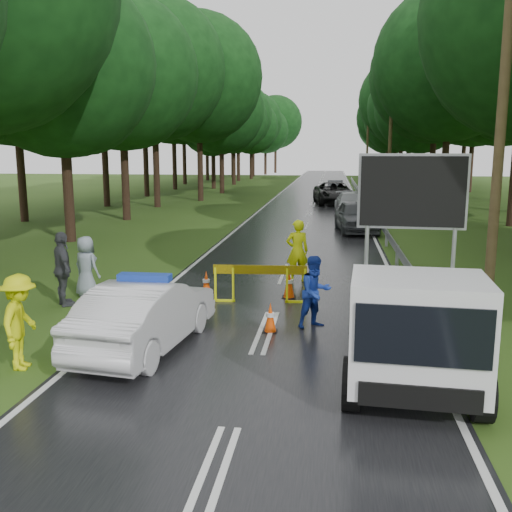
% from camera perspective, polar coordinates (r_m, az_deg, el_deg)
% --- Properties ---
extents(ground, '(160.00, 160.00, 0.00)m').
position_cam_1_polar(ground, '(12.74, 0.96, -7.62)').
color(ground, '#274413').
rests_on(ground, ground).
extents(road, '(7.00, 140.00, 0.02)m').
position_cam_1_polar(road, '(42.24, 5.68, 5.12)').
color(road, black).
rests_on(road, ground).
extents(guardrail, '(0.12, 60.06, 0.70)m').
position_cam_1_polar(guardrail, '(41.90, 10.76, 5.68)').
color(guardrail, gray).
rests_on(guardrail, ground).
extents(utility_pole_near, '(1.40, 0.24, 10.00)m').
position_cam_1_polar(utility_pole_near, '(14.58, 23.46, 14.00)').
color(utility_pole_near, '#483821').
rests_on(utility_pole_near, ground).
extents(utility_pole_mid, '(1.40, 0.24, 10.00)m').
position_cam_1_polar(utility_pole_mid, '(40.22, 13.30, 11.84)').
color(utility_pole_mid, '#483821').
rests_on(utility_pole_mid, ground).
extents(utility_pole_far, '(1.40, 0.24, 10.00)m').
position_cam_1_polar(utility_pole_far, '(66.15, 11.09, 11.31)').
color(utility_pole_far, '#483821').
rests_on(utility_pole_far, ground).
extents(police_sedan, '(2.00, 4.41, 1.54)m').
position_cam_1_polar(police_sedan, '(11.72, -10.94, -5.84)').
color(police_sedan, silver).
rests_on(police_sedan, ground).
extents(work_truck, '(2.43, 4.97, 3.86)m').
position_cam_1_polar(work_truck, '(10.24, 15.27, -6.44)').
color(work_truck, gray).
rests_on(work_truck, ground).
extents(barrier, '(2.45, 0.21, 1.01)m').
position_cam_1_polar(barrier, '(14.91, 0.40, -1.87)').
color(barrier, '#E1EF0C').
rests_on(barrier, ground).
extents(officer, '(0.79, 0.62, 1.92)m').
position_cam_1_polar(officer, '(17.32, 4.16, 0.50)').
color(officer, '#E7FB0D').
rests_on(officer, ground).
extents(civilian, '(1.02, 0.98, 1.65)m').
position_cam_1_polar(civilian, '(12.92, 5.96, -3.61)').
color(civilian, '#18339C').
rests_on(civilian, ground).
extents(bystander_left, '(0.84, 1.24, 1.77)m').
position_cam_1_polar(bystander_left, '(11.31, -22.51, -6.11)').
color(bystander_left, '#D3DC0B').
rests_on(bystander_left, ground).
extents(bystander_mid, '(1.08, 1.18, 1.93)m').
position_cam_1_polar(bystander_mid, '(15.44, -18.76, -1.25)').
color(bystander_mid, '#3E3F45').
rests_on(bystander_mid, ground).
extents(bystander_right, '(0.96, 0.81, 1.67)m').
position_cam_1_polar(bystander_right, '(16.27, -16.61, -1.01)').
color(bystander_right, gray).
rests_on(bystander_right, ground).
extents(queue_car_first, '(2.30, 4.70, 1.54)m').
position_cam_1_polar(queue_car_first, '(28.45, 9.99, 3.93)').
color(queue_car_first, '#3C3F44').
rests_on(queue_car_first, ground).
extents(queue_car_second, '(2.19, 4.59, 1.29)m').
position_cam_1_polar(queue_car_second, '(37.08, 9.46, 5.26)').
color(queue_car_second, '#A8ABB0').
rests_on(queue_car_second, ground).
extents(queue_car_third, '(3.45, 6.17, 1.63)m').
position_cam_1_polar(queue_car_third, '(43.03, 7.85, 6.25)').
color(queue_car_third, black).
rests_on(queue_car_third, ground).
extents(queue_car_fourth, '(1.36, 3.87, 1.27)m').
position_cam_1_polar(queue_car_fourth, '(52.31, 7.92, 6.80)').
color(queue_car_fourth, '#46484F').
rests_on(queue_car_fourth, ground).
extents(cone_near_left, '(0.31, 0.31, 0.67)m').
position_cam_1_polar(cone_near_left, '(12.23, -11.40, -7.03)').
color(cone_near_left, black).
rests_on(cone_near_left, ground).
extents(cone_center, '(0.32, 0.32, 0.68)m').
position_cam_1_polar(cone_center, '(12.63, 1.44, -6.22)').
color(cone_center, black).
rests_on(cone_center, ground).
extents(cone_far, '(0.37, 0.37, 0.78)m').
position_cam_1_polar(cone_far, '(15.50, 3.32, -2.87)').
color(cone_far, black).
rests_on(cone_far, ground).
extents(cone_left_mid, '(0.33, 0.33, 0.70)m').
position_cam_1_polar(cone_left_mid, '(15.83, -4.99, -2.77)').
color(cone_left_mid, black).
rests_on(cone_left_mid, ground).
extents(cone_right, '(0.30, 0.30, 0.64)m').
position_cam_1_polar(cone_right, '(16.96, 10.83, -2.11)').
color(cone_right, black).
rests_on(cone_right, ground).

